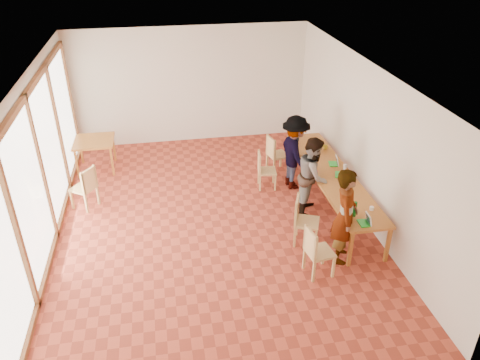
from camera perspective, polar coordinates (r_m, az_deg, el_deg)
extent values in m
plane|color=#AE402A|center=(9.33, -3.48, -5.02)|extent=(8.00, 8.00, 0.00)
cube|color=beige|center=(12.29, -6.08, 11.36)|extent=(6.00, 0.10, 3.00)
cube|color=beige|center=(5.31, 1.62, -15.70)|extent=(6.00, 0.10, 3.00)
cube|color=beige|center=(9.35, 14.84, 4.61)|extent=(0.10, 8.00, 3.00)
cube|color=white|center=(8.81, -23.27, 1.52)|extent=(0.10, 8.00, 3.00)
cube|color=white|center=(8.03, -4.14, 13.07)|extent=(6.00, 8.00, 0.04)
cube|color=#B16E27|center=(9.64, 11.15, 0.69)|extent=(0.80, 4.00, 0.05)
cube|color=#B16E27|center=(8.23, 13.30, -8.22)|extent=(0.06, 0.06, 0.70)
cube|color=#B16E27|center=(11.34, 6.01, 3.51)|extent=(0.06, 0.06, 0.70)
cube|color=#B16E27|center=(8.50, 17.57, -7.55)|extent=(0.06, 0.06, 0.70)
cube|color=#B16E27|center=(11.54, 9.27, 3.75)|extent=(0.06, 0.06, 0.70)
cube|color=#B16E27|center=(11.41, -17.40, 4.53)|extent=(0.90, 0.90, 0.05)
cube|color=#B16E27|center=(11.28, -19.25, 1.79)|extent=(0.05, 0.05, 0.70)
cube|color=#B16E27|center=(11.98, -18.82, 3.49)|extent=(0.05, 0.05, 0.70)
cube|color=#B16E27|center=(11.17, -15.32, 2.15)|extent=(0.05, 0.05, 0.70)
cube|color=#B16E27|center=(11.87, -15.11, 3.85)|extent=(0.05, 0.05, 0.70)
cube|color=#E3BD71|center=(7.93, 9.70, -8.66)|extent=(0.48, 0.48, 0.04)
cube|color=#E3BD71|center=(7.71, 8.58, -7.55)|extent=(0.10, 0.42, 0.44)
cube|color=#E3BD71|center=(8.59, 8.14, -5.11)|extent=(0.57, 0.57, 0.04)
cube|color=#E3BD71|center=(8.46, 6.93, -3.58)|extent=(0.20, 0.42, 0.46)
cube|color=#E3BD71|center=(10.29, 3.32, 1.09)|extent=(0.43, 0.43, 0.04)
cube|color=#E3BD71|center=(10.17, 2.36, 2.17)|extent=(0.08, 0.39, 0.41)
cube|color=#E3BD71|center=(10.95, 4.64, 3.08)|extent=(0.51, 0.51, 0.04)
cube|color=#E3BD71|center=(10.76, 3.78, 4.06)|extent=(0.14, 0.42, 0.44)
cube|color=#E3BD71|center=(10.07, -18.56, -0.94)|extent=(0.59, 0.59, 0.04)
cube|color=#E3BD71|center=(9.84, -17.93, 0.05)|extent=(0.27, 0.38, 0.45)
imported|color=gray|center=(8.09, 12.68, -4.30)|extent=(0.62, 0.75, 1.75)
imported|color=gray|center=(9.36, 8.89, 0.55)|extent=(0.87, 0.96, 1.61)
imported|color=gray|center=(10.18, 6.69, 3.34)|extent=(0.74, 1.14, 1.66)
cube|color=green|center=(8.19, 14.82, -5.11)|extent=(0.17, 0.23, 0.02)
cube|color=white|center=(8.17, 15.42, -4.57)|extent=(0.07, 0.21, 0.19)
cube|color=green|center=(9.58, 12.05, 0.64)|extent=(0.25, 0.30, 0.03)
cube|color=white|center=(9.54, 12.63, 1.07)|extent=(0.15, 0.24, 0.21)
cube|color=green|center=(9.98, 11.26, 1.94)|extent=(0.21, 0.26, 0.02)
cube|color=white|center=(9.96, 11.76, 2.36)|extent=(0.11, 0.22, 0.19)
imported|color=gold|center=(10.62, 10.37, 3.95)|extent=(0.14, 0.14, 0.09)
cylinder|color=#12651E|center=(8.28, 13.80, -3.46)|extent=(0.07, 0.07, 0.28)
cylinder|color=silver|center=(9.87, 12.70, 1.66)|extent=(0.07, 0.07, 0.09)
cylinder|color=white|center=(8.59, 15.75, -3.35)|extent=(0.08, 0.08, 0.06)
cube|color=#C93554|center=(9.65, 9.28, 1.12)|extent=(0.05, 0.10, 0.01)
cube|color=black|center=(10.97, 6.61, 5.13)|extent=(0.16, 0.26, 0.09)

